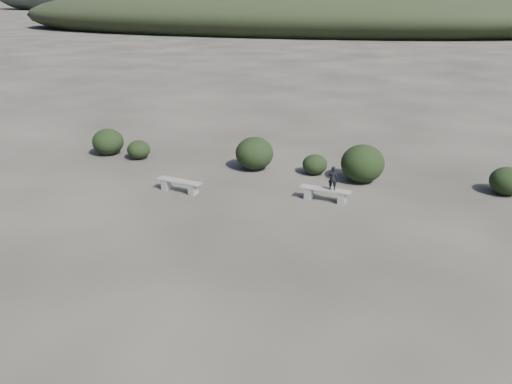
% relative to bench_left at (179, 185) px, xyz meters
% --- Properties ---
extents(ground, '(1200.00, 1200.00, 0.00)m').
position_rel_bench_left_xyz_m(ground, '(2.80, -5.34, -0.27)').
color(ground, '#2C2822').
rests_on(ground, ground).
extents(bench_left, '(1.78, 0.59, 0.44)m').
position_rel_bench_left_xyz_m(bench_left, '(0.00, 0.00, 0.00)').
color(bench_left, slate).
rests_on(bench_left, ground).
extents(bench_right, '(1.81, 0.51, 0.45)m').
position_rel_bench_left_xyz_m(bench_right, '(5.22, 0.76, 0.01)').
color(bench_right, slate).
rests_on(bench_right, ground).
extents(seated_person, '(0.36, 0.28, 0.85)m').
position_rel_bench_left_xyz_m(seated_person, '(5.45, 0.74, 0.61)').
color(seated_person, black).
rests_on(seated_person, bench_right).
extents(shrub_a, '(1.00, 1.00, 0.82)m').
position_rel_bench_left_xyz_m(shrub_a, '(-3.44, 3.06, 0.14)').
color(shrub_a, black).
rests_on(shrub_a, ground).
extents(shrub_b, '(1.56, 1.56, 1.33)m').
position_rel_bench_left_xyz_m(shrub_b, '(1.81, 3.29, 0.40)').
color(shrub_b, black).
rests_on(shrub_b, ground).
extents(shrub_c, '(1.00, 1.00, 0.80)m').
position_rel_bench_left_xyz_m(shrub_c, '(4.30, 3.43, 0.13)').
color(shrub_c, black).
rests_on(shrub_c, ground).
extents(shrub_d, '(1.65, 1.65, 1.45)m').
position_rel_bench_left_xyz_m(shrub_d, '(6.20, 3.14, 0.46)').
color(shrub_d, black).
rests_on(shrub_d, ground).
extents(shrub_e, '(1.20, 1.20, 1.00)m').
position_rel_bench_left_xyz_m(shrub_e, '(11.30, 3.39, 0.23)').
color(shrub_e, black).
rests_on(shrub_e, ground).
extents(shrub_f, '(1.38, 1.38, 1.17)m').
position_rel_bench_left_xyz_m(shrub_f, '(-5.07, 3.22, 0.32)').
color(shrub_f, black).
rests_on(shrub_f, ground).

